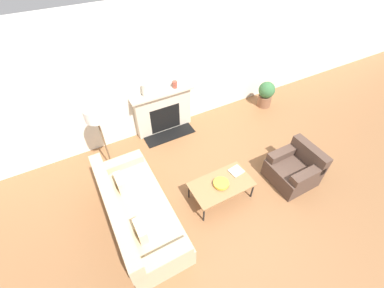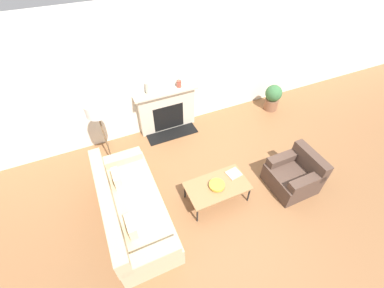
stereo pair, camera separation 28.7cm
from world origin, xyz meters
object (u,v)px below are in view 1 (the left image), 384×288
object	(u,v)px
potted_plant	(266,93)
couch	(137,212)
fireplace	(164,112)
book	(236,171)
coffee_table	(221,185)
bowl	(221,183)
mantel_vase_center_left	(175,85)
mantel_vase_left	(145,90)
floor_lamp	(97,119)
armchair_near	(294,169)

from	to	relation	value
potted_plant	couch	bearing A→B (deg)	-158.17
fireplace	book	distance (m)	2.26
fireplace	coffee_table	size ratio (longest dim) A/B	1.29
bowl	mantel_vase_center_left	size ratio (longest dim) A/B	1.80
book	mantel_vase_left	bearing A→B (deg)	103.69
floor_lamp	mantel_vase_center_left	bearing A→B (deg)	20.63
couch	potted_plant	bearing A→B (deg)	-68.17
coffee_table	floor_lamp	distance (m)	2.48
fireplace	armchair_near	distance (m)	3.08
armchair_near	potted_plant	xyz separation A→B (m)	(1.14, 2.23, 0.09)
mantel_vase_left	potted_plant	world-z (taller)	mantel_vase_left
coffee_table	mantel_vase_center_left	bearing A→B (deg)	84.39
couch	mantel_vase_center_left	distance (m)	2.84
coffee_table	book	world-z (taller)	book
couch	mantel_vase_left	distance (m)	2.49
mantel_vase_left	couch	bearing A→B (deg)	-116.97
book	mantel_vase_left	world-z (taller)	mantel_vase_left
book	bowl	bearing A→B (deg)	-171.24
couch	floor_lamp	world-z (taller)	floor_lamp
coffee_table	mantel_vase_left	distance (m)	2.50
potted_plant	coffee_table	bearing A→B (deg)	-144.06
couch	potted_plant	xyz separation A→B (m)	(4.17, 1.67, 0.07)
fireplace	armchair_near	size ratio (longest dim) A/B	1.77
book	mantel_vase_center_left	world-z (taller)	mantel_vase_center_left
couch	fireplace	bearing A→B (deg)	-34.62
bowl	book	size ratio (longest dim) A/B	1.03
mantel_vase_left	potted_plant	distance (m)	3.24
fireplace	coffee_table	xyz separation A→B (m)	(0.10, -2.31, -0.13)
potted_plant	armchair_near	bearing A→B (deg)	-117.17
fireplace	potted_plant	world-z (taller)	fireplace
armchair_near	potted_plant	bearing A→B (deg)	152.83
fireplace	couch	world-z (taller)	fireplace
couch	bowl	distance (m)	1.53
coffee_table	mantel_vase_center_left	size ratio (longest dim) A/B	7.24
armchair_near	fireplace	bearing A→B (deg)	-148.45
coffee_table	fireplace	bearing A→B (deg)	92.52
book	floor_lamp	size ratio (longest dim) A/B	0.17
armchair_near	potted_plant	distance (m)	2.50
coffee_table	potted_plant	bearing A→B (deg)	35.94
armchair_near	coffee_table	size ratio (longest dim) A/B	0.73
fireplace	couch	bearing A→B (deg)	-124.62
fireplace	book	size ratio (longest dim) A/B	5.31
armchair_near	mantel_vase_left	distance (m)	3.41
fireplace	floor_lamp	world-z (taller)	floor_lamp
book	couch	bearing A→B (deg)	168.18
armchair_near	mantel_vase_center_left	xyz separation A→B (m)	(-1.28, 2.63, 0.84)
book	floor_lamp	xyz separation A→B (m)	(-1.99, 1.53, 0.92)
book	floor_lamp	distance (m)	2.67
floor_lamp	potted_plant	xyz separation A→B (m)	(4.24, 0.28, -0.97)
floor_lamp	mantel_vase_left	distance (m)	1.32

